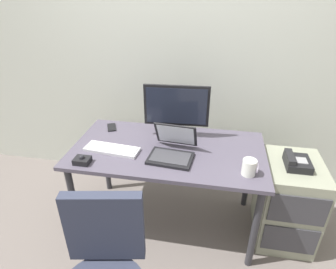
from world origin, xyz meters
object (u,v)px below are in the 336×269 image
keyboard (112,149)px  file_cabinet (287,201)px  monitor_main (176,109)px  desk_phone (296,162)px  cell_phone (112,127)px  coffee_mug (249,167)px  trackball_mouse (82,160)px  laptop (172,149)px

keyboard → file_cabinet: bearing=5.6°
monitor_main → keyboard: monitor_main is taller
file_cabinet → keyboard: keyboard is taller
desk_phone → monitor_main: (-0.90, 0.19, 0.26)m
cell_phone → file_cabinet: bearing=-31.7°
desk_phone → monitor_main: bearing=168.1°
coffee_mug → trackball_mouse: bearing=-176.3°
file_cabinet → monitor_main: bearing=169.2°
trackball_mouse → monitor_main: bearing=40.6°
desk_phone → trackball_mouse: size_ratio=1.82×
trackball_mouse → desk_phone: bearing=11.7°
laptop → coffee_mug: 0.55m
desk_phone → trackball_mouse: 1.51m
monitor_main → laptop: (0.02, -0.29, -0.19)m
desk_phone → keyboard: desk_phone is taller
monitor_main → coffee_mug: 0.72m
monitor_main → cell_phone: bearing=175.4°
file_cabinet → keyboard: 1.41m
file_cabinet → coffee_mug: 0.63m
monitor_main → coffee_mug: size_ratio=4.62×
laptop → cell_phone: 0.68m
file_cabinet → keyboard: (-1.34, -0.13, 0.41)m
desk_phone → file_cabinet: bearing=63.2°
monitor_main → laptop: bearing=-86.3°
cell_phone → trackball_mouse: bearing=-114.5°
file_cabinet → coffee_mug: coffee_mug is taller
coffee_mug → cell_phone: (-1.12, 0.47, -0.05)m
keyboard → laptop: bearing=2.3°
file_cabinet → desk_phone: 0.38m
file_cabinet → laptop: (-0.89, -0.11, 0.45)m
keyboard → cell_phone: keyboard is taller
file_cabinet → desk_phone: (-0.01, -0.02, 0.38)m
laptop → cell_phone: bearing=150.5°
laptop → trackball_mouse: 0.64m
keyboard → cell_phone: size_ratio=2.97×
desk_phone → laptop: (-0.88, -0.10, 0.07)m
laptop → cell_phone: (-0.59, 0.33, -0.05)m
laptop → cell_phone: laptop is taller
trackball_mouse → coffee_mug: bearing=3.7°
monitor_main → keyboard: size_ratio=1.21×
laptop → trackball_mouse: bearing=-160.7°
file_cabinet → laptop: size_ratio=1.98×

